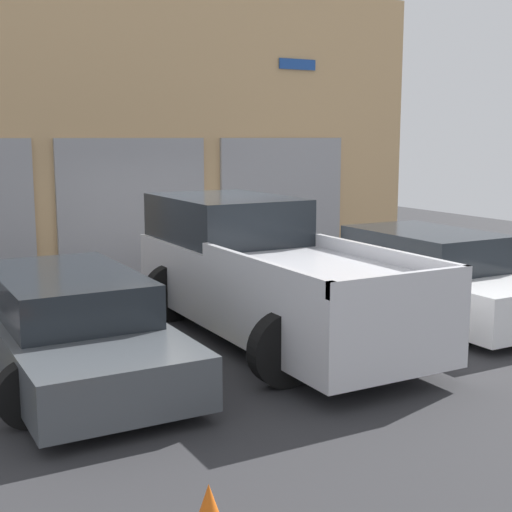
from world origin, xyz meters
The scene contains 8 objects.
ground_plane centered at (0.00, 0.00, 0.00)m, with size 28.00×28.00×0.00m, color #2D2D30.
shophouse_building centered at (-0.01, 3.29, 2.87)m, with size 12.92×0.68×5.86m.
pickup_truck centered at (0.00, -1.86, 0.88)m, with size 2.51×5.38×1.88m.
sedan_white centered at (2.80, -2.13, 0.62)m, with size 2.16×4.28×1.33m.
sedan_side centered at (-2.80, -2.13, 0.57)m, with size 2.18×4.68×1.19m.
parking_stripe_left centered at (-1.40, -2.16, 0.00)m, with size 0.12×2.20×0.01m, color gold.
parking_stripe_centre centered at (1.40, -2.16, 0.00)m, with size 0.12×2.20×0.01m, color gold.
parking_stripe_right centered at (4.19, -2.16, 0.00)m, with size 0.12×2.20×0.01m, color gold.
Camera 1 is at (-4.79, -10.39, 2.77)m, focal length 50.00 mm.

